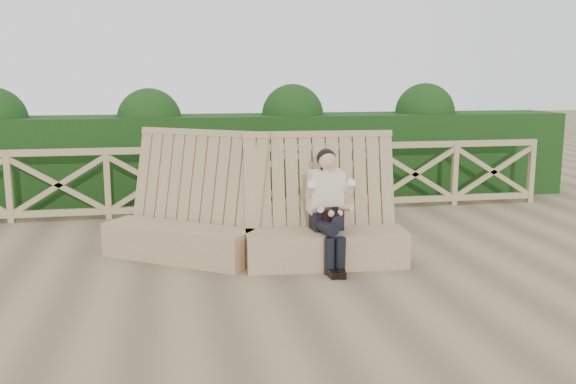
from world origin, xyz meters
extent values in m
plane|color=brown|center=(0.00, 0.00, 0.00)|extent=(60.00, 60.00, 0.00)
cube|color=#81664A|center=(-1.13, 1.04, 0.21)|extent=(1.81, 1.47, 0.41)
cube|color=#81664A|center=(-0.97, 1.26, 0.78)|extent=(1.77, 1.42, 1.53)
cube|color=#81664A|center=(0.56, 0.44, 0.21)|extent=(1.89, 0.62, 0.41)
cube|color=#81664A|center=(0.58, 0.71, 0.78)|extent=(1.88, 0.56, 1.53)
cube|color=black|center=(0.58, 0.54, 0.52)|extent=(0.37, 0.28, 0.22)
cube|color=beige|center=(0.58, 0.59, 0.86)|extent=(0.41, 0.31, 0.52)
sphere|color=tan|center=(0.58, 0.54, 1.23)|extent=(0.22, 0.22, 0.21)
sphere|color=black|center=(0.58, 0.57, 1.25)|extent=(0.24, 0.24, 0.23)
cylinder|color=black|center=(0.51, 0.33, 0.50)|extent=(0.18, 0.46, 0.15)
cylinder|color=black|center=(0.67, 0.36, 0.57)|extent=(0.18, 0.47, 0.16)
cylinder|color=black|center=(0.52, 0.11, 0.21)|extent=(0.13, 0.13, 0.41)
cylinder|color=black|center=(0.64, 0.10, 0.21)|extent=(0.13, 0.13, 0.41)
cube|color=black|center=(0.52, 0.02, 0.04)|extent=(0.11, 0.24, 0.08)
cube|color=black|center=(0.62, 0.01, 0.04)|extent=(0.11, 0.24, 0.08)
cube|color=black|center=(0.62, 0.37, 0.62)|extent=(0.24, 0.15, 0.15)
cube|color=black|center=(0.61, 0.21, 0.68)|extent=(0.07, 0.09, 0.12)
cube|color=#958157|center=(0.00, 3.50, 1.05)|extent=(10.10, 0.07, 0.10)
cube|color=#958157|center=(0.00, 3.50, 0.12)|extent=(10.10, 0.07, 0.10)
cube|color=black|center=(0.00, 4.70, 0.75)|extent=(12.00, 1.20, 1.50)
camera|label=1|loc=(-1.23, -6.56, 2.20)|focal=40.00mm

